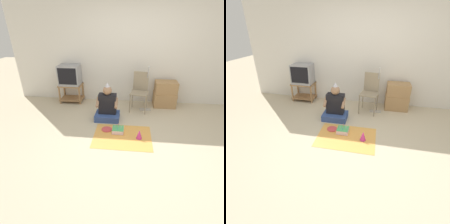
# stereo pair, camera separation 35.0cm
# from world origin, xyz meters

# --- Properties ---
(ground_plane) EXTENTS (16.00, 16.00, 0.00)m
(ground_plane) POSITION_xyz_m (0.00, 0.00, 0.00)
(ground_plane) COLOR beige
(wall_back) EXTENTS (6.40, 0.06, 2.55)m
(wall_back) POSITION_xyz_m (0.00, 1.94, 1.27)
(wall_back) COLOR silver
(wall_back) RESTS_ON ground_plane
(tv_stand) EXTENTS (0.60, 0.42, 0.48)m
(tv_stand) POSITION_xyz_m (-1.65, 1.70, 0.29)
(tv_stand) COLOR #997047
(tv_stand) RESTS_ON ground_plane
(tv) EXTENTS (0.53, 0.41, 0.51)m
(tv) POSITION_xyz_m (-1.65, 1.70, 0.74)
(tv) COLOR #99999E
(tv) RESTS_ON tv_stand
(folding_chair) EXTENTS (0.46, 0.44, 0.93)m
(folding_chair) POSITION_xyz_m (0.16, 1.39, 0.54)
(folding_chair) COLOR gray
(folding_chair) RESTS_ON ground_plane
(cardboard_box_stack) EXTENTS (0.55, 0.41, 0.66)m
(cardboard_box_stack) POSITION_xyz_m (0.82, 1.68, 0.32)
(cardboard_box_stack) COLOR #A87F51
(cardboard_box_stack) RESTS_ON ground_plane
(dust_mop) EXTENTS (0.28, 0.46, 1.08)m
(dust_mop) POSITION_xyz_m (0.32, 1.47, 0.30)
(dust_mop) COLOR #B2ADA3
(dust_mop) RESTS_ON ground_plane
(person_seated) EXTENTS (0.54, 0.41, 0.84)m
(person_seated) POSITION_xyz_m (-0.56, 0.83, 0.28)
(person_seated) COLOR #334C8C
(person_seated) RESTS_ON ground_plane
(party_cloth) EXTENTS (1.10, 0.83, 0.01)m
(party_cloth) POSITION_xyz_m (-0.18, 0.16, 0.00)
(party_cloth) COLOR #EFA84C
(party_cloth) RESTS_ON ground_plane
(birthday_cake) EXTENTS (0.23, 0.23, 0.16)m
(birthday_cake) POSITION_xyz_m (-0.28, 0.30, 0.05)
(birthday_cake) COLOR silver
(birthday_cake) RESTS_ON party_cloth
(party_hat_blue) EXTENTS (0.11, 0.11, 0.18)m
(party_hat_blue) POSITION_xyz_m (0.14, 0.13, 0.10)
(party_hat_blue) COLOR #CC338C
(party_hat_blue) RESTS_ON party_cloth
(paper_plate) EXTENTS (0.21, 0.21, 0.01)m
(paper_plate) POSITION_xyz_m (-0.51, 0.36, 0.01)
(paper_plate) COLOR #D84C4C
(paper_plate) RESTS_ON party_cloth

